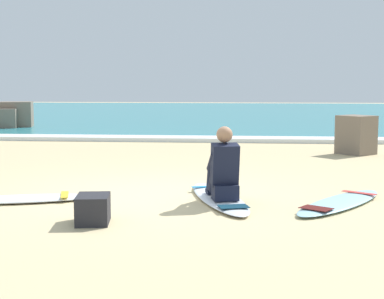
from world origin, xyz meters
The scene contains 9 objects.
ground_plane centered at (0.00, 0.00, 0.00)m, with size 80.00×80.00×0.00m, color #CCB584.
sea centered at (0.00, 21.62, 0.05)m, with size 80.00×28.00×0.10m, color teal.
breaking_foam centered at (0.00, 7.92, 0.06)m, with size 80.00×0.90×0.11m, color white.
surfboard_main centered at (0.95, -0.19, 0.04)m, with size 1.17×2.39×0.08m.
surfer_seated centered at (1.02, -0.40, 0.44)m, with size 0.49×0.76×0.95m.
surfboard_spare_near centered at (-1.69, -0.52, 0.04)m, with size 2.13×1.09×0.08m.
surfboard_spare_far centered at (2.54, -0.34, 0.04)m, with size 1.61×2.08×0.08m.
shoreline_rock centered at (3.74, 5.28, 0.43)m, with size 0.63×0.69×0.86m, color #756656.
beach_bag centered at (-0.40, -1.61, 0.16)m, with size 0.36×0.48×0.32m, color #232328.
Camera 1 is at (1.31, -7.96, 1.57)m, focal length 54.76 mm.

